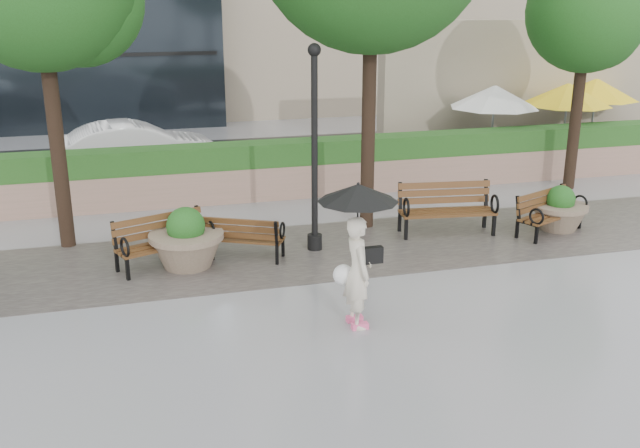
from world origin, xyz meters
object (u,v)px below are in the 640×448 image
object	(u,v)px
bench_4	(549,221)
lamppost	(315,163)
bench_2	(242,246)
car_right	(136,149)
bench_1	(165,252)
bench_3	(446,219)
planter_left	(187,244)
planter_right	(559,213)
pedestrian	(358,241)

from	to	relation	value
bench_4	lamppost	bearing A→B (deg)	152.22
bench_2	car_right	size ratio (longest dim) A/B	0.37
bench_1	bench_3	size ratio (longest dim) A/B	0.91
bench_1	bench_2	size ratio (longest dim) A/B	1.12
bench_2	bench_3	xyz separation A→B (m)	(4.27, 0.30, 0.06)
bench_1	planter_left	xyz separation A→B (m)	(0.38, -0.14, 0.16)
planter_left	planter_right	size ratio (longest dim) A/B	1.17
planter_left	planter_right	world-z (taller)	planter_left
bench_3	pedestrian	distance (m)	4.80
bench_1	planter_left	distance (m)	0.44
planter_left	planter_right	bearing A→B (deg)	0.69
car_right	bench_4	bearing A→B (deg)	-140.15
bench_3	bench_4	world-z (taller)	bench_3
planter_left	car_right	bearing A→B (deg)	94.95
bench_4	planter_left	world-z (taller)	planter_left
planter_right	car_right	distance (m)	11.03
bench_4	pedestrian	size ratio (longest dim) A/B	0.81
bench_4	lamppost	size ratio (longest dim) A/B	0.45
bench_1	bench_2	bearing A→B (deg)	-19.73
bench_1	car_right	xyz separation A→B (m)	(-0.26, 7.22, 0.45)
planter_left	pedestrian	distance (m)	3.85
bench_1	lamppost	xyz separation A→B (m)	(2.83, 0.14, 1.42)
car_right	pedestrian	xyz separation A→B (m)	(2.82, -10.41, 0.58)
bench_4	car_right	xyz separation A→B (m)	(-7.96, 7.43, 0.47)
bench_3	pedestrian	size ratio (longest dim) A/B	0.94
bench_2	lamppost	xyz separation A→B (m)	(1.43, 0.10, 1.45)
bench_3	lamppost	xyz separation A→B (m)	(-2.84, -0.20, 1.39)
car_right	pedestrian	distance (m)	10.80
pedestrian	bench_2	bearing A→B (deg)	20.40
bench_1	car_right	distance (m)	7.24
bench_3	car_right	bearing A→B (deg)	138.46
planter_left	bench_4	bearing A→B (deg)	-0.55
bench_1	car_right	bearing A→B (deg)	70.57
car_right	bench_1	bearing A→B (deg)	174.92
planter_left	pedestrian	size ratio (longest dim) A/B	0.62
planter_right	lamppost	xyz separation A→B (m)	(-5.21, 0.19, 1.32)
planter_right	car_right	bearing A→B (deg)	138.74
planter_left	planter_right	xyz separation A→B (m)	(7.65, 0.09, -0.06)
lamppost	planter_left	bearing A→B (deg)	-173.43
bench_4	car_right	size ratio (longest dim) A/B	0.39
car_right	planter_left	bearing A→B (deg)	177.84
bench_3	planter_left	bearing A→B (deg)	-167.07
bench_1	lamppost	bearing A→B (deg)	-18.54
bench_4	lamppost	xyz separation A→B (m)	(-4.88, 0.35, 1.44)
planter_left	lamppost	world-z (taller)	lamppost
bench_3	planter_right	world-z (taller)	bench_3
planter_left	car_right	xyz separation A→B (m)	(-0.64, 7.36, 0.29)
bench_1	bench_4	size ratio (longest dim) A/B	1.06
planter_left	bench_3	bearing A→B (deg)	5.17
lamppost	car_right	xyz separation A→B (m)	(-3.08, 7.08, -0.97)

